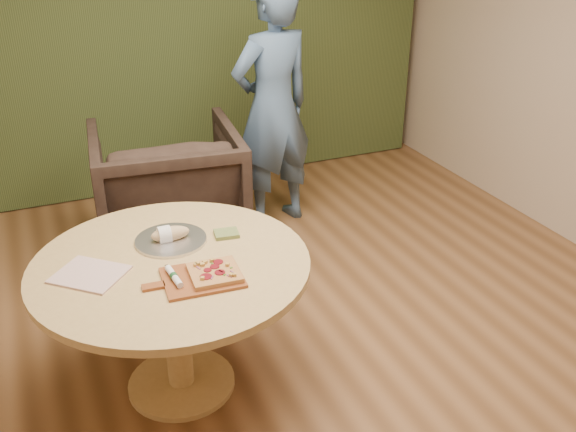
{
  "coord_description": "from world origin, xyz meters",
  "views": [
    {
      "loc": [
        -1.08,
        -2.36,
        2.29
      ],
      "look_at": [
        0.04,
        0.25,
        0.88
      ],
      "focal_mm": 40.0,
      "sensor_mm": 36.0,
      "label": 1
    }
  ],
  "objects_px": {
    "flatbread_pizza": "(214,273)",
    "serving_tray": "(171,240)",
    "person_standing": "(273,108)",
    "cutlery_roll": "(174,276)",
    "pizza_paddle": "(200,278)",
    "bread_roll": "(169,234)",
    "armchair": "(168,184)",
    "pedestal_table": "(173,287)"
  },
  "relations": [
    {
      "from": "flatbread_pizza",
      "to": "serving_tray",
      "type": "height_order",
      "value": "flatbread_pizza"
    },
    {
      "from": "serving_tray",
      "to": "person_standing",
      "type": "bearing_deg",
      "value": 51.43
    },
    {
      "from": "person_standing",
      "to": "armchair",
      "type": "bearing_deg",
      "value": -4.23
    },
    {
      "from": "pedestal_table",
      "to": "flatbread_pizza",
      "type": "xyz_separation_m",
      "value": [
        0.15,
        -0.22,
        0.17
      ]
    },
    {
      "from": "pizza_paddle",
      "to": "flatbread_pizza",
      "type": "xyz_separation_m",
      "value": [
        0.06,
        -0.01,
        0.02
      ]
    },
    {
      "from": "cutlery_roll",
      "to": "serving_tray",
      "type": "height_order",
      "value": "cutlery_roll"
    },
    {
      "from": "armchair",
      "to": "serving_tray",
      "type": "bearing_deg",
      "value": 84.17
    },
    {
      "from": "cutlery_roll",
      "to": "person_standing",
      "type": "height_order",
      "value": "person_standing"
    },
    {
      "from": "pizza_paddle",
      "to": "cutlery_roll",
      "type": "relative_size",
      "value": 2.28
    },
    {
      "from": "cutlery_roll",
      "to": "serving_tray",
      "type": "bearing_deg",
      "value": 73.55
    },
    {
      "from": "pedestal_table",
      "to": "pizza_paddle",
      "type": "bearing_deg",
      "value": -68.06
    },
    {
      "from": "pizza_paddle",
      "to": "flatbread_pizza",
      "type": "relative_size",
      "value": 1.94
    },
    {
      "from": "cutlery_roll",
      "to": "bread_roll",
      "type": "bearing_deg",
      "value": 74.84
    },
    {
      "from": "pizza_paddle",
      "to": "serving_tray",
      "type": "bearing_deg",
      "value": 98.63
    },
    {
      "from": "pizza_paddle",
      "to": "serving_tray",
      "type": "relative_size",
      "value": 1.28
    },
    {
      "from": "person_standing",
      "to": "serving_tray",
      "type": "bearing_deg",
      "value": 38.71
    },
    {
      "from": "serving_tray",
      "to": "armchair",
      "type": "relative_size",
      "value": 0.35
    },
    {
      "from": "cutlery_roll",
      "to": "person_standing",
      "type": "bearing_deg",
      "value": 51.35
    },
    {
      "from": "pizza_paddle",
      "to": "person_standing",
      "type": "relative_size",
      "value": 0.25
    },
    {
      "from": "pedestal_table",
      "to": "armchair",
      "type": "relative_size",
      "value": 1.32
    },
    {
      "from": "pizza_paddle",
      "to": "serving_tray",
      "type": "height_order",
      "value": "serving_tray"
    },
    {
      "from": "bread_roll",
      "to": "person_standing",
      "type": "bearing_deg",
      "value": 51.21
    },
    {
      "from": "pedestal_table",
      "to": "person_standing",
      "type": "xyz_separation_m",
      "value": [
        1.16,
        1.59,
        0.31
      ]
    },
    {
      "from": "pedestal_table",
      "to": "serving_tray",
      "type": "height_order",
      "value": "serving_tray"
    },
    {
      "from": "person_standing",
      "to": "flatbread_pizza",
      "type": "bearing_deg",
      "value": 47.97
    },
    {
      "from": "pedestal_table",
      "to": "flatbread_pizza",
      "type": "relative_size",
      "value": 5.66
    },
    {
      "from": "pizza_paddle",
      "to": "armchair",
      "type": "relative_size",
      "value": 0.45
    },
    {
      "from": "armchair",
      "to": "person_standing",
      "type": "bearing_deg",
      "value": -165.29
    },
    {
      "from": "pizza_paddle",
      "to": "flatbread_pizza",
      "type": "height_order",
      "value": "flatbread_pizza"
    },
    {
      "from": "flatbread_pizza",
      "to": "person_standing",
      "type": "xyz_separation_m",
      "value": [
        1.02,
        1.81,
        0.14
      ]
    },
    {
      "from": "pizza_paddle",
      "to": "armchair",
      "type": "xyz_separation_m",
      "value": [
        0.24,
        1.67,
        -0.25
      ]
    },
    {
      "from": "pizza_paddle",
      "to": "bread_roll",
      "type": "bearing_deg",
      "value": 99.88
    },
    {
      "from": "pizza_paddle",
      "to": "bread_roll",
      "type": "height_order",
      "value": "bread_roll"
    },
    {
      "from": "pizza_paddle",
      "to": "cutlery_roll",
      "type": "bearing_deg",
      "value": 171.38
    },
    {
      "from": "bread_roll",
      "to": "pizza_paddle",
      "type": "bearing_deg",
      "value": -83.96
    },
    {
      "from": "flatbread_pizza",
      "to": "serving_tray",
      "type": "distance_m",
      "value": 0.43
    },
    {
      "from": "person_standing",
      "to": "pizza_paddle",
      "type": "bearing_deg",
      "value": 46.31
    },
    {
      "from": "bread_roll",
      "to": "person_standing",
      "type": "height_order",
      "value": "person_standing"
    },
    {
      "from": "pedestal_table",
      "to": "person_standing",
      "type": "height_order",
      "value": "person_standing"
    },
    {
      "from": "bread_roll",
      "to": "person_standing",
      "type": "relative_size",
      "value": 0.11
    },
    {
      "from": "pizza_paddle",
      "to": "flatbread_pizza",
      "type": "distance_m",
      "value": 0.07
    },
    {
      "from": "flatbread_pizza",
      "to": "person_standing",
      "type": "bearing_deg",
      "value": 60.7
    }
  ]
}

